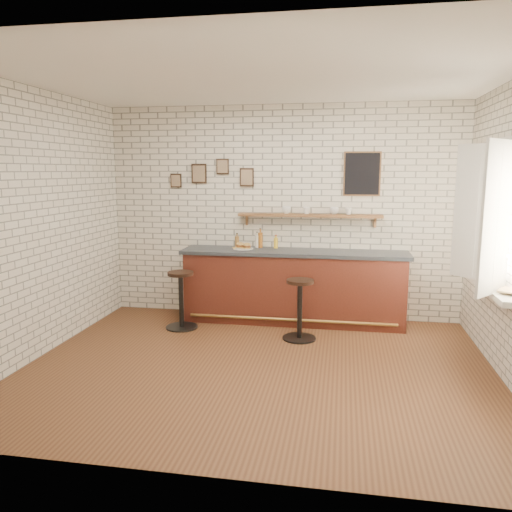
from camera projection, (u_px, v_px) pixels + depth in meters
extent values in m
plane|color=brown|center=(258.00, 367.00, 5.40)|extent=(5.00, 5.00, 0.00)
cube|color=#532016|center=(293.00, 288.00, 6.93)|extent=(3.00, 0.58, 0.96)
cube|color=#2D333A|center=(294.00, 252.00, 6.84)|extent=(3.10, 0.62, 0.05)
cylinder|color=olive|center=(291.00, 320.00, 6.68)|extent=(2.79, 0.04, 0.04)
cylinder|color=white|center=(243.00, 248.00, 6.99)|extent=(0.28, 0.28, 0.01)
cylinder|color=#EAC252|center=(247.00, 248.00, 6.99)|extent=(0.05, 0.05, 0.00)
cylinder|color=#EAC252|center=(246.00, 248.00, 6.98)|extent=(0.05, 0.05, 0.00)
cylinder|color=#EAC252|center=(236.00, 247.00, 7.06)|extent=(0.06, 0.06, 0.00)
cylinder|color=#EAC252|center=(246.00, 248.00, 7.01)|extent=(0.06, 0.06, 0.00)
cylinder|color=#EAC252|center=(235.00, 248.00, 6.97)|extent=(0.06, 0.06, 0.00)
cylinder|color=#EAC252|center=(247.00, 248.00, 6.99)|extent=(0.04, 0.04, 0.00)
cylinder|color=#EAC252|center=(242.00, 248.00, 6.94)|extent=(0.05, 0.05, 0.00)
cylinder|color=#EAC252|center=(234.00, 248.00, 6.94)|extent=(0.04, 0.04, 0.00)
cylinder|color=#EAC252|center=(233.00, 247.00, 7.03)|extent=(0.05, 0.05, 0.00)
cylinder|color=#EAC252|center=(245.00, 248.00, 6.94)|extent=(0.06, 0.06, 0.00)
cylinder|color=#EAC252|center=(236.00, 248.00, 7.02)|extent=(0.04, 0.04, 0.00)
cylinder|color=#EAC252|center=(244.00, 248.00, 6.97)|extent=(0.05, 0.05, 0.00)
cylinder|color=#EAC252|center=(247.00, 248.00, 7.00)|extent=(0.05, 0.05, 0.00)
cylinder|color=#EAC252|center=(244.00, 248.00, 6.97)|extent=(0.05, 0.05, 0.00)
cylinder|color=brown|center=(237.00, 242.00, 7.14)|extent=(0.06, 0.06, 0.16)
cylinder|color=brown|center=(237.00, 235.00, 7.13)|extent=(0.02, 0.02, 0.03)
cylinder|color=black|center=(237.00, 233.00, 7.12)|extent=(0.03, 0.03, 0.01)
cylinder|color=beige|center=(257.00, 241.00, 7.09)|extent=(0.06, 0.06, 0.18)
cylinder|color=beige|center=(257.00, 234.00, 7.07)|extent=(0.02, 0.02, 0.04)
cylinder|color=black|center=(257.00, 232.00, 7.07)|extent=(0.02, 0.02, 0.01)
cylinder|color=#8D4F16|center=(260.00, 240.00, 7.08)|extent=(0.07, 0.07, 0.22)
cylinder|color=#8D4F16|center=(260.00, 231.00, 7.06)|extent=(0.02, 0.02, 0.05)
cylinder|color=black|center=(260.00, 229.00, 7.05)|extent=(0.03, 0.03, 0.01)
cylinder|color=yellow|center=(276.00, 243.00, 7.05)|extent=(0.06, 0.06, 0.15)
cylinder|color=yellow|center=(276.00, 237.00, 7.03)|extent=(0.03, 0.03, 0.03)
cylinder|color=maroon|center=(276.00, 235.00, 7.03)|extent=(0.03, 0.03, 0.01)
cylinder|color=black|center=(182.00, 327.00, 6.73)|extent=(0.43, 0.43, 0.02)
cylinder|color=black|center=(181.00, 301.00, 6.67)|extent=(0.06, 0.06, 0.71)
cylinder|color=black|center=(180.00, 273.00, 6.60)|extent=(0.44, 0.44, 0.04)
cylinder|color=black|center=(299.00, 338.00, 6.29)|extent=(0.42, 0.42, 0.02)
cylinder|color=black|center=(300.00, 310.00, 6.22)|extent=(0.06, 0.06, 0.70)
cylinder|color=black|center=(300.00, 281.00, 6.16)|extent=(0.37, 0.37, 0.04)
cube|color=brown|center=(309.00, 215.00, 6.92)|extent=(2.00, 0.18, 0.04)
cube|color=brown|center=(247.00, 220.00, 7.16)|extent=(0.03, 0.04, 0.16)
cube|color=brown|center=(375.00, 222.00, 6.85)|extent=(0.03, 0.04, 0.16)
imported|color=white|center=(287.00, 210.00, 6.96)|extent=(0.16, 0.16, 0.10)
imported|color=white|center=(307.00, 210.00, 6.92)|extent=(0.13, 0.13, 0.09)
imported|color=white|center=(334.00, 211.00, 6.85)|extent=(0.14, 0.14, 0.10)
imported|color=white|center=(349.00, 211.00, 6.82)|extent=(0.10, 0.10, 0.09)
cube|color=black|center=(199.00, 174.00, 7.17)|extent=(0.22, 0.02, 0.28)
cube|color=black|center=(223.00, 167.00, 7.10)|extent=(0.18, 0.02, 0.22)
cube|color=black|center=(247.00, 177.00, 7.06)|extent=(0.20, 0.02, 0.26)
cube|color=black|center=(176.00, 181.00, 7.25)|extent=(0.16, 0.02, 0.20)
cube|color=black|center=(362.00, 174.00, 6.78)|extent=(0.46, 0.02, 0.56)
cube|color=white|center=(493.00, 288.00, 5.13)|extent=(0.20, 1.35, 0.06)
cube|color=white|center=(500.00, 289.00, 5.12)|extent=(0.05, 1.30, 0.06)
cube|color=white|center=(489.00, 211.00, 5.57)|extent=(0.05, 0.06, 1.50)
cube|color=white|center=(499.00, 218.00, 4.72)|extent=(0.40, 0.46, 1.46)
cube|color=white|center=(482.00, 213.00, 5.31)|extent=(0.40, 0.46, 1.46)
imported|color=tan|center=(499.00, 290.00, 4.87)|extent=(0.27, 0.30, 0.02)
imported|color=tan|center=(500.00, 289.00, 4.83)|extent=(0.26, 0.28, 0.02)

